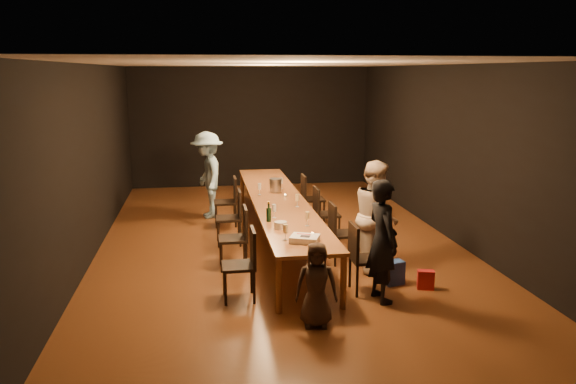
{
  "coord_description": "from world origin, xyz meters",
  "views": [
    {
      "loc": [
        -1.28,
        -9.21,
        2.88
      ],
      "look_at": [
        0.08,
        -0.59,
        1.0
      ],
      "focal_mm": 35.0,
      "sensor_mm": 36.0,
      "label": 1
    }
  ],
  "objects": [
    {
      "name": "chair_left_1",
      "position": [
        -0.85,
        -1.2,
        0.47
      ],
      "size": [
        0.42,
        0.42,
        0.93
      ],
      "primitive_type": null,
      "rotation": [
        0.0,
        0.0,
        1.57
      ],
      "color": "black",
      "rests_on": "ground"
    },
    {
      "name": "plate_stack",
      "position": [
        -0.22,
        -1.81,
        0.8
      ],
      "size": [
        0.23,
        0.23,
        0.1
      ],
      "primitive_type": "cylinder",
      "rotation": [
        0.0,
        0.0,
        0.34
      ],
      "color": "silver",
      "rests_on": "table"
    },
    {
      "name": "chair_right_2",
      "position": [
        0.85,
        0.0,
        0.47
      ],
      "size": [
        0.42,
        0.42,
        0.93
      ],
      "primitive_type": null,
      "rotation": [
        0.0,
        0.0,
        -1.57
      ],
      "color": "black",
      "rests_on": "ground"
    },
    {
      "name": "chair_right_0",
      "position": [
        0.85,
        -2.4,
        0.47
      ],
      "size": [
        0.42,
        0.42,
        0.93
      ],
      "primitive_type": null,
      "rotation": [
        0.0,
        0.0,
        -1.57
      ],
      "color": "black",
      "rests_on": "ground"
    },
    {
      "name": "chair_left_3",
      "position": [
        -0.85,
        1.2,
        0.47
      ],
      "size": [
        0.42,
        0.42,
        0.93
      ],
      "primitive_type": null,
      "rotation": [
        0.0,
        0.0,
        1.57
      ],
      "color": "black",
      "rests_on": "ground"
    },
    {
      "name": "chair_left_0",
      "position": [
        -0.85,
        -2.4,
        0.47
      ],
      "size": [
        0.42,
        0.42,
        0.93
      ],
      "primitive_type": null,
      "rotation": [
        0.0,
        0.0,
        1.57
      ],
      "color": "black",
      "rests_on": "ground"
    },
    {
      "name": "chair_right_3",
      "position": [
        0.85,
        1.2,
        0.47
      ],
      "size": [
        0.42,
        0.42,
        0.93
      ],
      "primitive_type": null,
      "rotation": [
        0.0,
        0.0,
        -1.57
      ],
      "color": "black",
      "rests_on": "ground"
    },
    {
      "name": "woman_birthday",
      "position": [
        0.95,
        -2.7,
        0.79
      ],
      "size": [
        0.47,
        0.63,
        1.58
      ],
      "primitive_type": "imported",
      "rotation": [
        0.0,
        0.0,
        1.73
      ],
      "color": "black",
      "rests_on": "ground"
    },
    {
      "name": "wineglass_3",
      "position": [
        0.23,
        -0.58,
        0.85
      ],
      "size": [
        0.06,
        0.06,
        0.21
      ],
      "primitive_type": null,
      "color": "beige",
      "rests_on": "table"
    },
    {
      "name": "birthday_cake",
      "position": [
        -0.0,
        -2.46,
        0.79
      ],
      "size": [
        0.44,
        0.4,
        0.08
      ],
      "rotation": [
        0.0,
        0.0,
        -0.39
      ],
      "color": "white",
      "rests_on": "table"
    },
    {
      "name": "champagne_bottle",
      "position": [
        -0.34,
        -1.4,
        0.9
      ],
      "size": [
        0.09,
        0.09,
        0.3
      ],
      "primitive_type": null,
      "rotation": [
        0.0,
        0.0,
        0.4
      ],
      "color": "black",
      "rests_on": "table"
    },
    {
      "name": "man_blue",
      "position": [
        -1.16,
        1.87,
        0.86
      ],
      "size": [
        0.8,
        1.2,
        1.73
      ],
      "primitive_type": "imported",
      "rotation": [
        0.0,
        0.0,
        -1.42
      ],
      "color": "#8AB5D5",
      "rests_on": "ground"
    },
    {
      "name": "ice_bucket",
      "position": [
        0.04,
        0.63,
        0.87
      ],
      "size": [
        0.28,
        0.28,
        0.24
      ],
      "primitive_type": "cylinder",
      "rotation": [
        0.0,
        0.0,
        0.38
      ],
      "color": "#ABAAAE",
      "rests_on": "table"
    },
    {
      "name": "room_shell",
      "position": [
        0.0,
        0.0,
        2.08
      ],
      "size": [
        6.04,
        10.04,
        3.02
      ],
      "color": "black",
      "rests_on": "ground"
    },
    {
      "name": "wineglass_5",
      "position": [
        0.18,
        0.86,
        0.85
      ],
      "size": [
        0.06,
        0.06,
        0.21
      ],
      "primitive_type": null,
      "color": "silver",
      "rests_on": "table"
    },
    {
      "name": "gift_bag_red",
      "position": [
        1.66,
        -2.45,
        0.13
      ],
      "size": [
        0.24,
        0.17,
        0.26
      ],
      "primitive_type": "cube",
      "rotation": [
        0.0,
        0.0,
        -0.26
      ],
      "color": "red",
      "rests_on": "ground"
    },
    {
      "name": "chair_right_1",
      "position": [
        0.85,
        -1.2,
        0.47
      ],
      "size": [
        0.42,
        0.42,
        0.93
      ],
      "primitive_type": null,
      "rotation": [
        0.0,
        0.0,
        -1.57
      ],
      "color": "black",
      "rests_on": "ground"
    },
    {
      "name": "table",
      "position": [
        0.0,
        0.0,
        0.7
      ],
      "size": [
        0.9,
        6.0,
        0.75
      ],
      "color": "brown",
      "rests_on": "ground"
    },
    {
      "name": "wineglass_0",
      "position": [
        -0.23,
        -2.34,
        0.85
      ],
      "size": [
        0.06,
        0.06,
        0.21
      ],
      "primitive_type": null,
      "color": "beige",
      "rests_on": "table"
    },
    {
      "name": "ground",
      "position": [
        0.0,
        0.0,
        0.0
      ],
      "size": [
        10.0,
        10.0,
        0.0
      ],
      "primitive_type": "plane",
      "color": "#421F10",
      "rests_on": "ground"
    },
    {
      "name": "chair_left_2",
      "position": [
        -0.85,
        0.0,
        0.47
      ],
      "size": [
        0.42,
        0.42,
        0.93
      ],
      "primitive_type": null,
      "rotation": [
        0.0,
        0.0,
        1.57
      ],
      "color": "black",
      "rests_on": "ground"
    },
    {
      "name": "tealight_mid",
      "position": [
        0.15,
        0.21,
        0.77
      ],
      "size": [
        0.05,
        0.05,
        0.03
      ],
      "primitive_type": "cylinder",
      "color": "#B2B7B2",
      "rests_on": "table"
    },
    {
      "name": "wineglass_2",
      "position": [
        -0.23,
        -1.21,
        0.85
      ],
      "size": [
        0.06,
        0.06,
        0.21
      ],
      "primitive_type": null,
      "color": "silver",
      "rests_on": "table"
    },
    {
      "name": "woman_tan",
      "position": [
        1.23,
        -1.55,
        0.82
      ],
      "size": [
        0.72,
        0.87,
        1.63
      ],
      "primitive_type": "imported",
      "rotation": [
        0.0,
        0.0,
        1.44
      ],
      "color": "beige",
      "rests_on": "ground"
    },
    {
      "name": "tealight_near",
      "position": [
        0.15,
        -2.19,
        0.77
      ],
      "size": [
        0.05,
        0.05,
        0.03
      ],
      "primitive_type": "cylinder",
      "color": "#B2B7B2",
      "rests_on": "table"
    },
    {
      "name": "gift_bag_blue",
      "position": [
        1.3,
        -2.2,
        0.17
      ],
      "size": [
        0.3,
        0.24,
        0.33
      ],
      "primitive_type": "cube",
      "rotation": [
        0.0,
        0.0,
        0.26
      ],
      "color": "#264AA7",
      "rests_on": "ground"
    },
    {
      "name": "wineglass_1",
      "position": [
        0.17,
        -1.73,
        0.85
      ],
      "size": [
        0.06,
        0.06,
        0.21
      ],
      "primitive_type": null,
      "color": "beige",
      "rests_on": "table"
    },
    {
      "name": "wineglass_4",
      "position": [
        -0.27,
        0.41,
        0.85
      ],
      "size": [
        0.06,
        0.06,
        0.21
      ],
      "primitive_type": null,
      "color": "silver",
      "rests_on": "table"
    },
    {
      "name": "child",
      "position": [
        -0.02,
        -3.3,
        0.5
      ],
      "size": [
        0.53,
        0.39,
        1.0
      ],
      "primitive_type": "imported",
      "rotation": [
        0.0,
        0.0,
        -0.16
      ],
      "color": "#3B2A21",
      "rests_on": "ground"
    },
    {
      "name": "tealight_far",
      "position": [
        0.15,
        1.63,
        0.77
      ],
      "size": [
        0.05,
        0.05,
        0.03
      ],
      "primitive_type": "cylinder",
      "color": "#B2B7B2",
      "rests_on": "table"
    }
  ]
}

